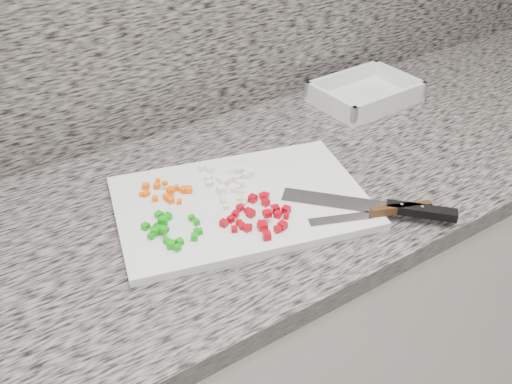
% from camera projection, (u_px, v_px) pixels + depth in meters
% --- Properties ---
extents(cabinet, '(3.92, 0.62, 0.86)m').
position_uv_depth(cabinet, '(237.00, 351.00, 1.38)').
color(cabinet, silver).
rests_on(cabinet, ground).
extents(countertop, '(3.96, 0.64, 0.04)m').
position_uv_depth(countertop, '(233.00, 200.00, 1.12)').
color(countertop, slate).
rests_on(countertop, cabinet).
extents(cutting_board, '(0.52, 0.42, 0.02)m').
position_uv_depth(cutting_board, '(241.00, 202.00, 1.07)').
color(cutting_board, silver).
rests_on(cutting_board, countertop).
extents(carrot_pile, '(0.09, 0.10, 0.02)m').
position_uv_depth(carrot_pile, '(167.00, 191.00, 1.07)').
color(carrot_pile, '#FA5E05').
rests_on(carrot_pile, cutting_board).
extents(onion_pile, '(0.10, 0.11, 0.01)m').
position_uv_depth(onion_pile, '(230.00, 179.00, 1.11)').
color(onion_pile, white).
rests_on(onion_pile, cutting_board).
extents(green_pepper_pile, '(0.10, 0.11, 0.02)m').
position_uv_depth(green_pepper_pile, '(168.00, 229.00, 0.98)').
color(green_pepper_pile, '#11920D').
rests_on(green_pepper_pile, cutting_board).
extents(red_pepper_pile, '(0.13, 0.12, 0.02)m').
position_uv_depth(red_pepper_pile, '(260.00, 216.00, 1.01)').
color(red_pepper_pile, '#AA0210').
rests_on(red_pepper_pile, cutting_board).
extents(garlic_pile, '(0.06, 0.05, 0.01)m').
position_uv_depth(garlic_pile, '(237.00, 199.00, 1.06)').
color(garlic_pile, beige).
rests_on(garlic_pile, cutting_board).
extents(chef_knife, '(0.24, 0.25, 0.02)m').
position_uv_depth(chef_knife, '(391.00, 208.00, 1.03)').
color(chef_knife, silver).
rests_on(chef_knife, cutting_board).
extents(paring_knife, '(0.22, 0.10, 0.02)m').
position_uv_depth(paring_knife, '(386.00, 211.00, 1.02)').
color(paring_knife, silver).
rests_on(paring_knife, cutting_board).
extents(tray, '(0.25, 0.19, 0.05)m').
position_uv_depth(tray, '(365.00, 95.00, 1.43)').
color(tray, silver).
rests_on(tray, countertop).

